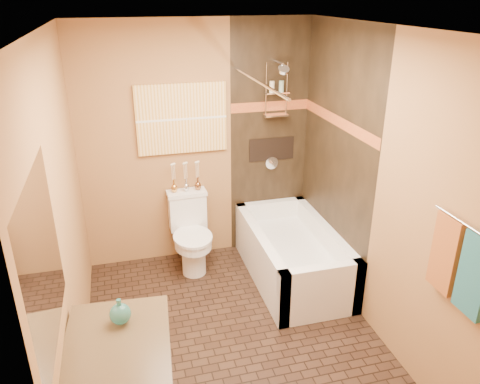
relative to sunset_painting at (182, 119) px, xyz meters
name	(u,v)px	position (x,y,z in m)	size (l,w,h in m)	color
floor	(234,338)	(0.15, -1.48, -1.55)	(3.00, 3.00, 0.00)	black
wall_left	(64,224)	(-1.05, -1.48, -0.30)	(0.02, 3.00, 2.50)	#9D6B3D
wall_right	(377,189)	(1.35, -1.48, -0.30)	(0.02, 3.00, 2.50)	#9D6B3D
wall_back	(198,146)	(0.15, 0.02, -0.30)	(2.40, 0.02, 2.50)	#9D6B3D
wall_front	(313,337)	(0.15, -2.98, -0.30)	(2.40, 0.02, 2.50)	#9D6B3D
ceiling	(232,28)	(0.15, -1.48, 0.95)	(3.00, 3.00, 0.00)	silver
alcove_tile_back	(269,140)	(0.93, 0.01, -0.30)	(0.85, 0.01, 2.50)	black
alcove_tile_right	(335,159)	(1.34, -0.73, -0.30)	(0.01, 1.50, 2.50)	black
mosaic_band_back	(271,106)	(0.93, 0.00, 0.07)	(0.85, 0.01, 0.10)	#9C2F1C
mosaic_band_right	(337,121)	(1.33, -0.73, 0.07)	(0.01, 1.50, 0.10)	#9C2F1C
alcove_niche	(272,149)	(0.95, 0.01, -0.40)	(0.50, 0.01, 0.25)	black
shower_fixtures	(276,104)	(0.95, -0.10, 0.12)	(0.24, 0.33, 1.16)	silver
curtain_rod	(257,81)	(0.55, -0.73, 0.47)	(0.03, 0.03, 1.55)	silver
towel_bar	(466,225)	(1.30, -2.53, -0.10)	(0.02, 0.02, 0.55)	silver
towel_teal	(474,276)	(1.31, -2.66, -0.37)	(0.05, 0.22, 0.52)	#1B505A
towel_rust	(446,254)	(1.31, -2.40, -0.37)	(0.05, 0.22, 0.52)	#9B521C
sunset_painting	(182,119)	(0.00, 0.00, 0.00)	(0.90, 0.04, 0.70)	gold
vanity_mirror	(44,263)	(-1.03, -2.41, -0.05)	(0.01, 1.00, 0.90)	white
bathtub	(292,258)	(0.95, -0.73, -1.33)	(0.80, 1.50, 0.55)	white
toilet	(191,233)	(0.00, -0.27, -1.14)	(0.41, 0.60, 0.80)	white
teal_bottle	(120,311)	(-0.72, -2.15, -0.59)	(0.13, 0.13, 0.21)	#267368
bud_vases	(186,176)	(0.00, -0.09, -0.58)	(0.31, 0.07, 0.31)	gold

